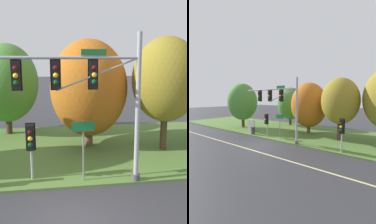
# 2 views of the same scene
# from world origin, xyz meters

# --- Properties ---
(ground_plane) EXTENTS (160.00, 160.00, 0.00)m
(ground_plane) POSITION_xyz_m (0.00, 0.00, 0.00)
(ground_plane) COLOR #333338
(grass_verge) EXTENTS (48.00, 11.50, 0.10)m
(grass_verge) POSITION_xyz_m (0.00, 8.25, 0.05)
(grass_verge) COLOR #517533
(grass_verge) RESTS_ON ground
(traffic_signal_mast) EXTENTS (7.58, 0.49, 6.90)m
(traffic_signal_mast) POSITION_xyz_m (0.86, 2.74, 4.55)
(traffic_signal_mast) COLOR #9EA0A5
(traffic_signal_mast) RESTS_ON grass_verge
(pedestrian_signal_further_along) EXTENTS (0.46, 0.55, 2.80)m
(pedestrian_signal_further_along) POSITION_xyz_m (-1.73, 3.46, 2.08)
(pedestrian_signal_further_along) COLOR #9EA0A5
(pedestrian_signal_further_along) RESTS_ON grass_verge
(route_sign_post) EXTENTS (1.08, 0.08, 2.93)m
(route_sign_post) POSITION_xyz_m (0.71, 3.09, 2.09)
(route_sign_post) COLOR slate
(route_sign_post) RESTS_ON grass_verge
(tree_left_of_mast) EXTENTS (4.71, 4.71, 6.85)m
(tree_left_of_mast) POSITION_xyz_m (-3.98, 12.39, 3.99)
(tree_left_of_mast) COLOR #423021
(tree_left_of_mast) RESTS_ON grass_verge
(tree_behind_signpost) EXTENTS (4.98, 4.98, 6.96)m
(tree_behind_signpost) POSITION_xyz_m (1.71, 8.47, 3.94)
(tree_behind_signpost) COLOR brown
(tree_behind_signpost) RESTS_ON grass_verge
(tree_mid_verge) EXTENTS (4.19, 4.19, 7.08)m
(tree_mid_verge) POSITION_xyz_m (6.31, 7.00, 4.54)
(tree_mid_verge) COLOR #4C3823
(tree_mid_verge) RESTS_ON grass_verge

